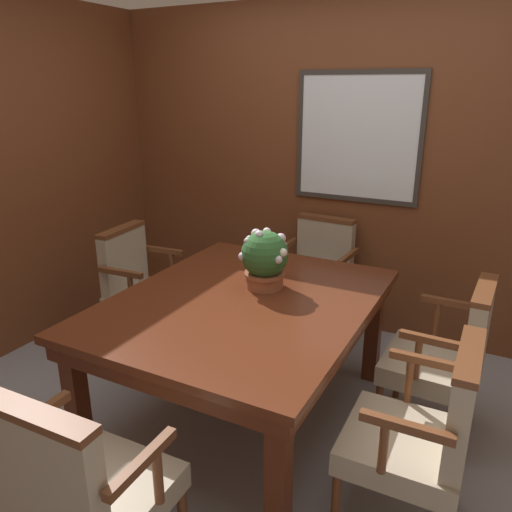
# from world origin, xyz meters

# --- Properties ---
(ground_plane) EXTENTS (14.00, 14.00, 0.00)m
(ground_plane) POSITION_xyz_m (0.00, 0.00, 0.00)
(ground_plane) COLOR #93969E
(wall_back) EXTENTS (7.20, 0.08, 2.45)m
(wall_back) POSITION_xyz_m (0.00, 1.61, 1.23)
(wall_back) COLOR brown
(wall_back) RESTS_ON ground_plane
(dining_table) EXTENTS (1.32, 1.66, 0.74)m
(dining_table) POSITION_xyz_m (-0.03, 0.15, 0.65)
(dining_table) COLOR #562614
(dining_table) RESTS_ON ground_plane
(chair_left_far) EXTENTS (0.53, 0.57, 0.90)m
(chair_left_far) POSITION_xyz_m (-1.09, 0.53, 0.49)
(chair_left_far) COLOR brown
(chair_left_far) RESTS_ON ground_plane
(chair_right_near) EXTENTS (0.50, 0.55, 0.90)m
(chair_right_near) POSITION_xyz_m (1.00, -0.20, 0.49)
(chair_right_near) COLOR brown
(chair_right_near) RESTS_ON ground_plane
(chair_head_far) EXTENTS (0.56, 0.52, 0.90)m
(chair_head_far) POSITION_xyz_m (-0.05, 1.34, 0.49)
(chair_head_far) COLOR brown
(chair_head_far) RESTS_ON ground_plane
(chair_right_far) EXTENTS (0.51, 0.55, 0.90)m
(chair_right_far) POSITION_xyz_m (1.01, 0.52, 0.49)
(chair_right_far) COLOR brown
(chair_right_far) RESTS_ON ground_plane
(chair_head_near) EXTENTS (0.55, 0.50, 0.90)m
(chair_head_near) POSITION_xyz_m (-0.01, -1.07, 0.49)
(chair_head_near) COLOR brown
(chair_head_near) RESTS_ON ground_plane
(potted_plant) EXTENTS (0.28, 0.27, 0.35)m
(potted_plant) POSITION_xyz_m (-0.01, 0.36, 0.92)
(potted_plant) COLOR #9E5638
(potted_plant) RESTS_ON dining_table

